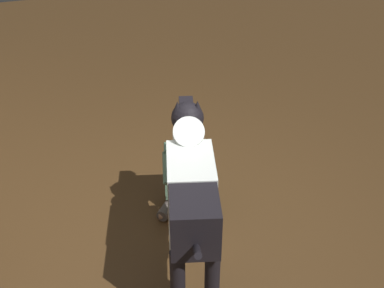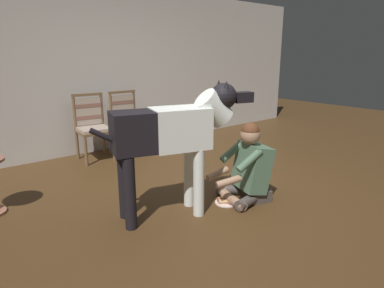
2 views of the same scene
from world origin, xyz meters
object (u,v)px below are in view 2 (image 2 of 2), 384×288
object	(u,v)px
dining_chair_right_of_pair	(127,119)
person_sitting_on_floor	(248,169)
hot_dog_on_plate	(226,201)
large_dog	(174,133)
dining_chair_left_of_pair	(92,124)

from	to	relation	value
dining_chair_right_of_pair	person_sitting_on_floor	size ratio (longest dim) A/B	1.14
person_sitting_on_floor	hot_dog_on_plate	size ratio (longest dim) A/B	3.63
person_sitting_on_floor	hot_dog_on_plate	bearing A→B (deg)	164.45
large_dog	dining_chair_right_of_pair	bearing A→B (deg)	72.54
dining_chair_left_of_pair	hot_dog_on_plate	bearing A→B (deg)	-79.72
dining_chair_right_of_pair	person_sitting_on_floor	bearing A→B (deg)	-87.63
dining_chair_left_of_pair	dining_chair_right_of_pair	world-z (taller)	same
large_dog	hot_dog_on_plate	world-z (taller)	large_dog
dining_chair_right_of_pair	hot_dog_on_plate	world-z (taller)	dining_chair_right_of_pair
large_dog	dining_chair_left_of_pair	bearing A→B (deg)	86.81
large_dog	hot_dog_on_plate	distance (m)	0.99
dining_chair_left_of_pair	dining_chair_right_of_pair	bearing A→B (deg)	0.03
dining_chair_left_of_pair	large_dog	bearing A→B (deg)	-93.19
person_sitting_on_floor	dining_chair_left_of_pair	bearing A→B (deg)	105.46
dining_chair_left_of_pair	hot_dog_on_plate	xyz separation A→B (m)	(0.44, -2.41, -0.52)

